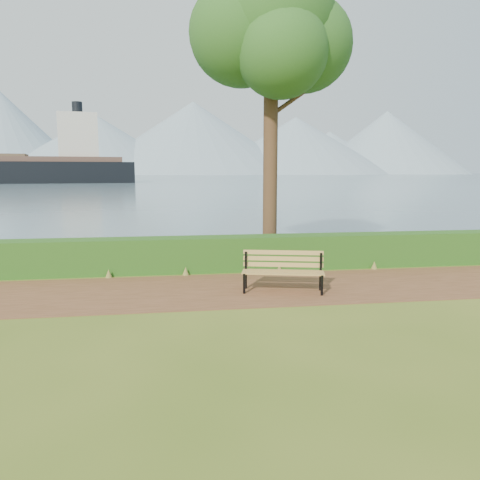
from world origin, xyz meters
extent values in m
plane|color=#48611B|center=(0.00, 0.00, 0.00)|extent=(140.00, 140.00, 0.00)
cube|color=#56361D|center=(0.00, 0.30, 0.01)|extent=(40.00, 3.40, 0.01)
cube|color=#1B4513|center=(0.00, 2.60, 0.50)|extent=(32.00, 0.85, 1.00)
cube|color=#475C72|center=(0.00, 260.00, 0.01)|extent=(700.00, 510.00, 0.00)
cone|color=#788EA0|center=(-140.00, 410.00, 35.00)|extent=(140.00, 140.00, 70.00)
cone|color=#788EA0|center=(-60.00, 395.00, 24.00)|extent=(160.00, 160.00, 48.00)
cone|color=#788EA0|center=(20.00, 405.00, 31.00)|extent=(190.00, 190.00, 62.00)
cone|color=#788EA0|center=(110.00, 400.00, 25.00)|extent=(170.00, 170.00, 50.00)
cone|color=#788EA0|center=(200.00, 410.00, 29.00)|extent=(150.00, 150.00, 58.00)
cone|color=#788EA0|center=(-10.00, 430.00, 17.50)|extent=(120.00, 120.00, 35.00)
cone|color=#788EA0|center=(150.00, 425.00, 20.00)|extent=(130.00, 130.00, 40.00)
cube|color=black|center=(0.22, -0.16, 0.25)|extent=(0.07, 0.08, 0.49)
cube|color=black|center=(0.33, 0.31, 0.47)|extent=(0.07, 0.08, 0.94)
cube|color=black|center=(0.27, 0.08, 0.46)|extent=(0.19, 0.56, 0.05)
cube|color=black|center=(2.00, -0.60, 0.25)|extent=(0.07, 0.08, 0.49)
cube|color=black|center=(2.11, -0.13, 0.47)|extent=(0.07, 0.08, 0.94)
cube|color=black|center=(2.05, -0.36, 0.46)|extent=(0.19, 0.56, 0.05)
cube|color=olive|center=(1.11, -0.34, 0.49)|extent=(1.93, 0.57, 0.04)
cube|color=olive|center=(1.15, -0.21, 0.49)|extent=(1.93, 0.57, 0.04)
cube|color=olive|center=(1.18, -0.08, 0.49)|extent=(1.93, 0.57, 0.04)
cube|color=olive|center=(1.21, 0.06, 0.49)|extent=(1.93, 0.57, 0.04)
cube|color=olive|center=(1.23, 0.12, 0.62)|extent=(1.92, 0.52, 0.11)
cube|color=olive|center=(1.23, 0.12, 0.77)|extent=(1.92, 0.52, 0.11)
cube|color=olive|center=(1.23, 0.12, 0.93)|extent=(1.92, 0.52, 0.11)
cylinder|color=#362516|center=(1.68, 3.82, 4.08)|extent=(0.45, 0.45, 8.16)
sphere|color=#1D4C19|center=(1.68, 3.82, 7.48)|extent=(3.85, 3.85, 3.85)
sphere|color=#1D4C19|center=(2.76, 3.88, 6.80)|extent=(2.95, 2.95, 2.95)
sphere|color=#1D4C19|center=(0.75, 3.85, 7.02)|extent=(3.17, 3.17, 3.17)
sphere|color=#1D4C19|center=(1.80, 2.97, 6.34)|extent=(2.72, 2.72, 2.72)
sphere|color=#1D4C19|center=(1.43, 4.60, 8.04)|extent=(2.49, 2.49, 2.49)
cylinder|color=#362516|center=(2.19, 3.82, 4.98)|extent=(1.19, 0.14, 0.89)
cylinder|color=#362516|center=(1.23, 3.94, 5.55)|extent=(0.92, 0.43, 0.81)
cube|color=beige|center=(-23.06, 109.09, 11.02)|extent=(10.16, 9.54, 11.01)
cylinder|color=black|center=(-23.06, 109.09, 17.52)|extent=(2.40, 2.40, 3.50)
cube|color=brown|center=(-37.70, 106.83, 6.41)|extent=(6.94, 7.45, 0.80)
camera|label=1|loc=(-1.49, -10.89, 2.91)|focal=35.00mm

